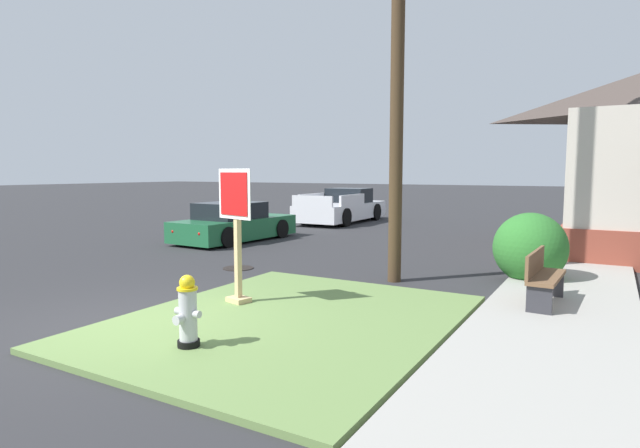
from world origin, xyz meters
TOP-DOWN VIEW (x-y plane):
  - ground_plane at (0.00, 0.00)m, footprint 160.00×160.00m
  - grass_corner_patch at (2.04, 1.23)m, footprint 4.49×5.53m
  - sidewalk_strip at (5.48, 5.45)m, footprint 2.20×16.88m
  - fire_hydrant at (1.65, -0.41)m, footprint 0.38×0.34m
  - stop_sign at (0.81, 1.58)m, footprint 0.79×0.36m
  - manhole_cover at (-1.31, 4.23)m, footprint 0.70×0.70m
  - parked_sedan_green at (-4.46, 7.92)m, footprint 2.07×4.35m
  - pickup_truck_white at (-4.23, 15.12)m, footprint 2.23×5.39m
  - street_bench at (5.20, 3.80)m, footprint 0.47×1.43m
  - utility_pole at (2.33, 4.72)m, footprint 1.60×0.27m
  - shrub_by_curb at (4.73, 5.95)m, footprint 1.43×1.43m

SIDE VIEW (x-z plane):
  - ground_plane at x=0.00m, z-range 0.00..0.00m
  - manhole_cover at x=-1.31m, z-range 0.00..0.02m
  - grass_corner_patch at x=2.04m, z-range 0.00..0.08m
  - sidewalk_strip at x=5.48m, z-range 0.00..0.12m
  - fire_hydrant at x=1.65m, z-range 0.06..0.95m
  - parked_sedan_green at x=-4.46m, z-range -0.08..1.17m
  - street_bench at x=5.20m, z-range 0.16..1.01m
  - pickup_truck_white at x=-4.23m, z-range -0.12..1.36m
  - shrub_by_curb at x=4.73m, z-range 0.00..1.42m
  - stop_sign at x=0.81m, z-range 0.09..2.29m
  - utility_pole at x=2.33m, z-range 0.23..10.82m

